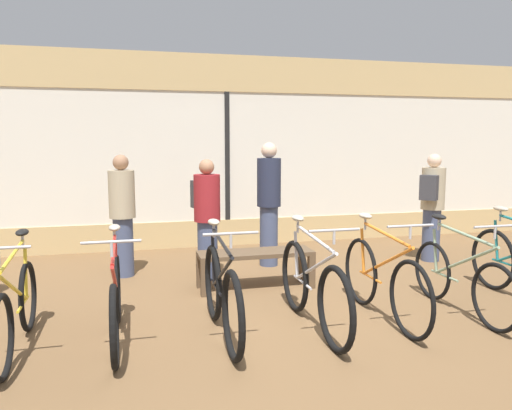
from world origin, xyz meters
name	(u,v)px	position (x,y,z in m)	size (l,w,h in m)	color
ground_plane	(301,322)	(0.00, 0.00, 0.00)	(24.00, 24.00, 0.00)	brown
shop_back_wall	(227,150)	(0.00, 3.79, 1.64)	(12.00, 0.08, 3.20)	tan
bicycle_far_left	(16,309)	(-2.59, -0.05, 0.37)	(0.46, 1.69, 1.01)	black
bicycle_left	(116,301)	(-1.77, -0.05, 0.38)	(0.46, 1.72, 1.02)	black
bicycle_center_left	(222,294)	(-0.83, -0.17, 0.41)	(0.46, 1.74, 1.06)	black
bicycle_center	(312,287)	(0.05, -0.19, 0.41)	(0.46, 1.83, 1.06)	black
bicycle_center_right	(383,280)	(0.82, -0.13, 0.41)	(0.46, 1.75, 1.05)	black
bicycle_right	(460,278)	(1.69, -0.17, 0.38)	(0.46, 1.68, 1.01)	black
display_bench	(255,258)	(-0.15, 1.23, 0.38)	(1.40, 0.44, 0.46)	brown
customer_near_rack	(122,213)	(-1.72, 2.20, 0.85)	(0.43, 0.43, 1.62)	#424C6B
customer_by_window	(207,215)	(-0.66, 1.81, 0.84)	(0.40, 0.53, 1.56)	#424C6B
customer_mid_floor	(432,204)	(2.73, 1.93, 0.86)	(0.55, 0.54, 1.60)	#424C6B
customer_near_bench	(269,201)	(0.31, 2.27, 0.94)	(0.48, 0.48, 1.77)	#424C6B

